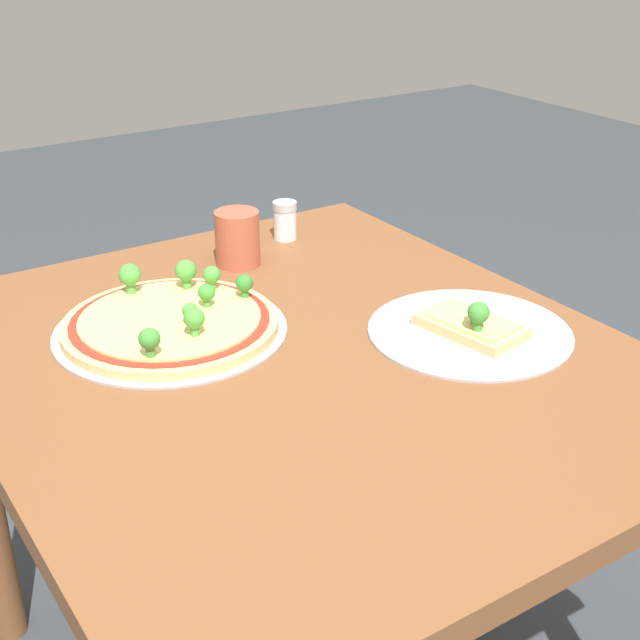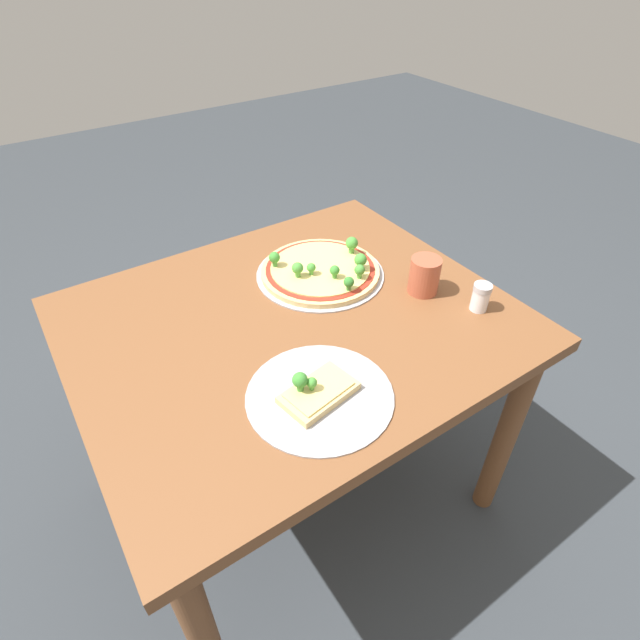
{
  "view_description": "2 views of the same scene",
  "coord_description": "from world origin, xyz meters",
  "px_view_note": "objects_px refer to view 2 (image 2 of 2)",
  "views": [
    {
      "loc": [
        -0.95,
        0.59,
        1.29
      ],
      "look_at": [
        0.04,
        -0.06,
        0.72
      ],
      "focal_mm": 50.0,
      "sensor_mm": 36.0,
      "label": 1
    },
    {
      "loc": [
        -0.47,
        -0.82,
        1.46
      ],
      "look_at": [
        0.04,
        -0.06,
        0.72
      ],
      "focal_mm": 28.0,
      "sensor_mm": 36.0,
      "label": 2
    }
  ],
  "objects_px": {
    "dining_table": "(294,348)",
    "condiment_shaker": "(481,297)",
    "pizza_tray_whole": "(321,270)",
    "pizza_tray_slice": "(318,393)",
    "drinking_cup": "(424,276)"
  },
  "relations": [
    {
      "from": "drinking_cup",
      "to": "condiment_shaker",
      "type": "relative_size",
      "value": 1.33
    },
    {
      "from": "condiment_shaker",
      "to": "drinking_cup",
      "type": "bearing_deg",
      "value": 115.0
    },
    {
      "from": "dining_table",
      "to": "drinking_cup",
      "type": "bearing_deg",
      "value": -14.93
    },
    {
      "from": "dining_table",
      "to": "drinking_cup",
      "type": "xyz_separation_m",
      "value": [
        0.34,
        -0.09,
        0.15
      ]
    },
    {
      "from": "dining_table",
      "to": "pizza_tray_slice",
      "type": "bearing_deg",
      "value": -110.08
    },
    {
      "from": "pizza_tray_slice",
      "to": "drinking_cup",
      "type": "bearing_deg",
      "value": 20.0
    },
    {
      "from": "pizza_tray_whole",
      "to": "drinking_cup",
      "type": "height_order",
      "value": "drinking_cup"
    },
    {
      "from": "dining_table",
      "to": "pizza_tray_slice",
      "type": "height_order",
      "value": "pizza_tray_slice"
    },
    {
      "from": "pizza_tray_slice",
      "to": "drinking_cup",
      "type": "relative_size",
      "value": 3.15
    },
    {
      "from": "pizza_tray_whole",
      "to": "pizza_tray_slice",
      "type": "distance_m",
      "value": 0.44
    },
    {
      "from": "condiment_shaker",
      "to": "pizza_tray_slice",
      "type": "bearing_deg",
      "value": -177.44
    },
    {
      "from": "dining_table",
      "to": "pizza_tray_whole",
      "type": "bearing_deg",
      "value": 36.16
    },
    {
      "from": "dining_table",
      "to": "pizza_tray_slice",
      "type": "xyz_separation_m",
      "value": [
        -0.09,
        -0.25,
        0.11
      ]
    },
    {
      "from": "dining_table",
      "to": "condiment_shaker",
      "type": "distance_m",
      "value": 0.48
    },
    {
      "from": "dining_table",
      "to": "condiment_shaker",
      "type": "xyz_separation_m",
      "value": [
        0.4,
        -0.22,
        0.13
      ]
    }
  ]
}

